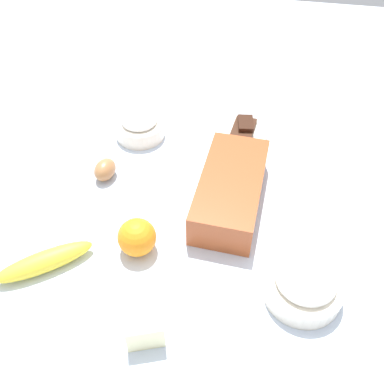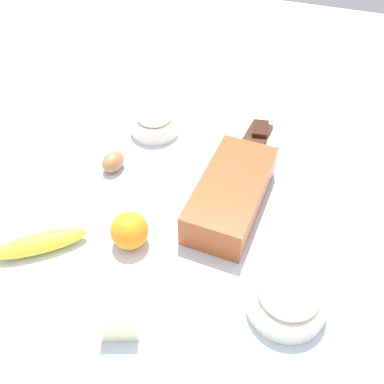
{
  "view_description": "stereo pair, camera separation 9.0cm",
  "coord_description": "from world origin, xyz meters",
  "px_view_note": "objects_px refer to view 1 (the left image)",
  "views": [
    {
      "loc": [
        -0.61,
        -0.12,
        0.69
      ],
      "look_at": [
        0.0,
        0.0,
        0.04
      ],
      "focal_mm": 38.82,
      "sensor_mm": 36.0,
      "label": 1
    },
    {
      "loc": [
        -0.59,
        -0.21,
        0.69
      ],
      "look_at": [
        0.0,
        0.0,
        0.04
      ],
      "focal_mm": 38.82,
      "sensor_mm": 36.0,
      "label": 2
    }
  ],
  "objects_px": {
    "flour_bowl": "(304,285)",
    "egg_near_butter": "(105,170)",
    "sugar_bowl": "(140,126)",
    "orange_fruit": "(137,237)",
    "chocolate_plate": "(243,130)",
    "banana": "(44,261)",
    "loaf_pan": "(231,189)",
    "butter_block": "(144,317)"
  },
  "relations": [
    {
      "from": "flour_bowl",
      "to": "egg_near_butter",
      "type": "xyz_separation_m",
      "value": [
        0.23,
        0.46,
        -0.01
      ]
    },
    {
      "from": "sugar_bowl",
      "to": "orange_fruit",
      "type": "distance_m",
      "value": 0.37
    },
    {
      "from": "orange_fruit",
      "to": "chocolate_plate",
      "type": "relative_size",
      "value": 0.59
    },
    {
      "from": "sugar_bowl",
      "to": "chocolate_plate",
      "type": "distance_m",
      "value": 0.27
    },
    {
      "from": "banana",
      "to": "egg_near_butter",
      "type": "xyz_separation_m",
      "value": [
        0.27,
        -0.03,
        0.0
      ]
    },
    {
      "from": "loaf_pan",
      "to": "orange_fruit",
      "type": "height_order",
      "value": "loaf_pan"
    },
    {
      "from": "sugar_bowl",
      "to": "banana",
      "type": "xyz_separation_m",
      "value": [
        -0.44,
        0.07,
        -0.01
      ]
    },
    {
      "from": "orange_fruit",
      "to": "egg_near_butter",
      "type": "bearing_deg",
      "value": 35.41
    },
    {
      "from": "loaf_pan",
      "to": "orange_fruit",
      "type": "bearing_deg",
      "value": 137.67
    },
    {
      "from": "sugar_bowl",
      "to": "banana",
      "type": "relative_size",
      "value": 0.67
    },
    {
      "from": "butter_block",
      "to": "chocolate_plate",
      "type": "distance_m",
      "value": 0.59
    },
    {
      "from": "butter_block",
      "to": "chocolate_plate",
      "type": "bearing_deg",
      "value": -11.06
    },
    {
      "from": "flour_bowl",
      "to": "butter_block",
      "type": "bearing_deg",
      "value": 113.03
    },
    {
      "from": "loaf_pan",
      "to": "egg_near_butter",
      "type": "bearing_deg",
      "value": 87.95
    },
    {
      "from": "flour_bowl",
      "to": "chocolate_plate",
      "type": "bearing_deg",
      "value": 18.81
    },
    {
      "from": "butter_block",
      "to": "egg_near_butter",
      "type": "relative_size",
      "value": 1.4
    },
    {
      "from": "loaf_pan",
      "to": "chocolate_plate",
      "type": "distance_m",
      "value": 0.26
    },
    {
      "from": "orange_fruit",
      "to": "chocolate_plate",
      "type": "bearing_deg",
      "value": -21.95
    },
    {
      "from": "sugar_bowl",
      "to": "banana",
      "type": "bearing_deg",
      "value": 171.23
    },
    {
      "from": "sugar_bowl",
      "to": "orange_fruit",
      "type": "height_order",
      "value": "orange_fruit"
    },
    {
      "from": "flour_bowl",
      "to": "chocolate_plate",
      "type": "distance_m",
      "value": 0.49
    },
    {
      "from": "orange_fruit",
      "to": "flour_bowl",
      "type": "bearing_deg",
      "value": -97.35
    },
    {
      "from": "sugar_bowl",
      "to": "chocolate_plate",
      "type": "bearing_deg",
      "value": -77.38
    },
    {
      "from": "sugar_bowl",
      "to": "loaf_pan",
      "type": "bearing_deg",
      "value": -126.66
    },
    {
      "from": "orange_fruit",
      "to": "loaf_pan",
      "type": "bearing_deg",
      "value": -45.18
    },
    {
      "from": "loaf_pan",
      "to": "egg_near_butter",
      "type": "relative_size",
      "value": 4.45
    },
    {
      "from": "flour_bowl",
      "to": "orange_fruit",
      "type": "height_order",
      "value": "orange_fruit"
    },
    {
      "from": "butter_block",
      "to": "egg_near_butter",
      "type": "height_order",
      "value": "butter_block"
    },
    {
      "from": "orange_fruit",
      "to": "chocolate_plate",
      "type": "height_order",
      "value": "orange_fruit"
    },
    {
      "from": "chocolate_plate",
      "to": "sugar_bowl",
      "type": "bearing_deg",
      "value": 102.62
    },
    {
      "from": "orange_fruit",
      "to": "banana",
      "type": "bearing_deg",
      "value": 115.09
    },
    {
      "from": "banana",
      "to": "orange_fruit",
      "type": "distance_m",
      "value": 0.18
    },
    {
      "from": "chocolate_plate",
      "to": "banana",
      "type": "bearing_deg",
      "value": 146.07
    },
    {
      "from": "butter_block",
      "to": "egg_near_butter",
      "type": "bearing_deg",
      "value": 28.9
    },
    {
      "from": "flour_bowl",
      "to": "chocolate_plate",
      "type": "xyz_separation_m",
      "value": [
        0.46,
        0.16,
        -0.02
      ]
    },
    {
      "from": "sugar_bowl",
      "to": "egg_near_butter",
      "type": "relative_size",
      "value": 1.99
    },
    {
      "from": "butter_block",
      "to": "loaf_pan",
      "type": "bearing_deg",
      "value": -18.73
    },
    {
      "from": "loaf_pan",
      "to": "banana",
      "type": "height_order",
      "value": "loaf_pan"
    },
    {
      "from": "flour_bowl",
      "to": "banana",
      "type": "distance_m",
      "value": 0.49
    },
    {
      "from": "orange_fruit",
      "to": "egg_near_butter",
      "type": "distance_m",
      "value": 0.23
    },
    {
      "from": "flour_bowl",
      "to": "sugar_bowl",
      "type": "relative_size",
      "value": 1.12
    },
    {
      "from": "chocolate_plate",
      "to": "orange_fruit",
      "type": "bearing_deg",
      "value": 158.05
    }
  ]
}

